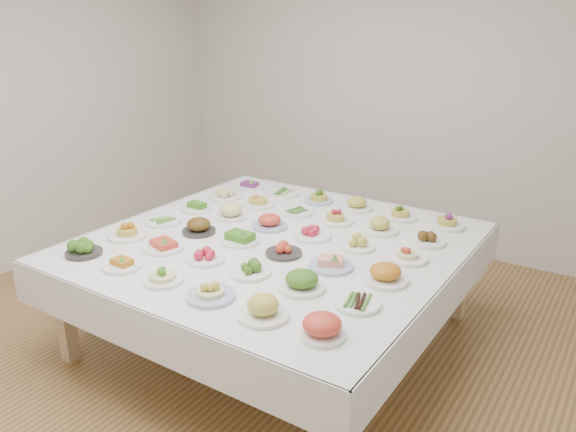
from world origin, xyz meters
The scene contains 38 objects.
room_envelope centered at (0.00, 0.00, 1.83)m, with size 5.02×5.02×2.81m.
display_table centered at (0.16, 0.25, 0.69)m, with size 2.38×2.38×0.75m.
dish_0 centered at (-0.73, -0.63, 0.80)m, with size 0.23×0.23×0.11m.
dish_1 centered at (-0.36, -0.63, 0.78)m, with size 0.23×0.23×0.09m.
dish_2 centered at (-0.02, -0.63, 0.80)m, with size 0.23×0.23×0.11m.
dish_3 centered at (0.33, -0.63, 0.82)m, with size 0.26×0.26×0.15m.
dish_4 centered at (0.69, -0.64, 0.81)m, with size 0.26×0.26×0.13m.
dish_5 centered at (1.03, -0.63, 0.82)m, with size 0.24×0.24×0.14m.
dish_6 centered at (-0.72, -0.27, 0.81)m, with size 0.26×0.26×0.14m.
dish_7 centered at (-0.36, -0.29, 0.80)m, with size 0.26×0.26×0.12m.
dish_8 centered at (-0.01, -0.28, 0.78)m, with size 0.23×0.23×0.09m.
dish_9 centered at (0.33, -0.27, 0.80)m, with size 0.24×0.24×0.10m.
dish_10 centered at (0.69, -0.27, 0.82)m, with size 0.26×0.26×0.15m.
dish_11 centered at (1.03, -0.27, 0.78)m, with size 0.24×0.24×0.06m.
dish_12 centered at (-0.72, 0.06, 0.77)m, with size 0.26×0.26×0.05m.
dish_13 centered at (-0.37, 0.06, 0.81)m, with size 0.23×0.23×0.13m.
dish_14 centered at (-0.02, 0.08, 0.80)m, with size 0.25×0.25×0.12m.
dish_15 centered at (0.34, 0.07, 0.79)m, with size 0.23×0.23×0.10m.
dish_16 centered at (0.69, 0.07, 0.80)m, with size 0.26×0.26×0.12m.
dish_17 centered at (1.04, 0.07, 0.82)m, with size 0.26×0.26×0.15m.
dish_18 centered at (-0.71, 0.42, 0.79)m, with size 0.24×0.24×0.10m.
dish_19 centered at (-0.37, 0.42, 0.82)m, with size 0.24×0.24×0.15m.
dish_20 centered at (-0.02, 0.42, 0.81)m, with size 0.25×0.25×0.13m.
dish_21 centered at (0.33, 0.43, 0.79)m, with size 0.27×0.27×0.10m.
dish_22 centered at (0.68, 0.43, 0.80)m, with size 0.24×0.24×0.10m.
dish_23 centered at (1.03, 0.43, 0.80)m, with size 0.25×0.25×0.12m.
dish_24 centered at (-0.72, 0.77, 0.80)m, with size 0.26×0.26×0.11m.
dish_25 centered at (-0.38, 0.77, 0.81)m, with size 0.25×0.25×0.14m.
dish_26 centered at (-0.01, 0.78, 0.77)m, with size 0.24×0.24×0.05m.
dish_27 centered at (0.33, 0.77, 0.81)m, with size 0.25×0.25×0.14m.
dish_28 centered at (0.68, 0.78, 0.81)m, with size 0.26×0.26×0.14m.
dish_29 centered at (1.02, 0.76, 0.80)m, with size 0.26×0.26×0.11m.
dish_30 centered at (-0.72, 1.11, 0.79)m, with size 0.24×0.24×0.10m.
dish_31 centered at (-0.36, 1.12, 0.78)m, with size 0.24×0.24×0.06m.
dish_32 centered at (-0.01, 1.11, 0.81)m, with size 0.24×0.23×0.14m.
dish_33 centered at (0.32, 1.13, 0.81)m, with size 0.25×0.25×0.13m.
dish_34 centered at (0.69, 1.11, 0.80)m, with size 0.24×0.24×0.12m.
dish_35 centered at (1.04, 1.13, 0.81)m, with size 0.25×0.25×0.14m.
Camera 1 is at (2.17, -2.65, 2.19)m, focal length 35.00 mm.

